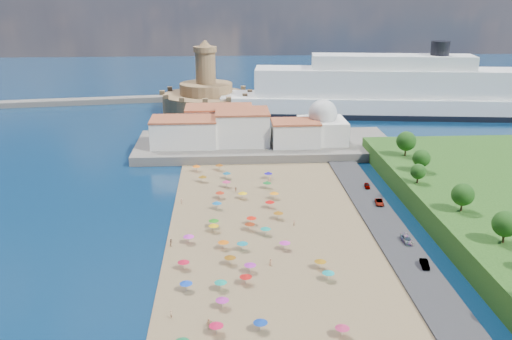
{
  "coord_description": "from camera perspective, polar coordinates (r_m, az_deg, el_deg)",
  "views": [
    {
      "loc": [
        -4.82,
        -121.15,
        55.88
      ],
      "look_at": [
        4.0,
        25.0,
        8.0
      ],
      "focal_mm": 40.0,
      "sensor_mm": 36.0,
      "label": 1
    }
  ],
  "objects": [
    {
      "name": "domed_building",
      "position": [
        200.84,
        6.65,
        4.48
      ],
      "size": [
        16.0,
        16.0,
        15.0
      ],
      "color": "silver",
      "rests_on": "terrace"
    },
    {
      "name": "waterfront_buildings",
      "position": [
        200.63,
        -2.85,
        4.24
      ],
      "size": [
        57.0,
        29.0,
        11.0
      ],
      "color": "silver",
      "rests_on": "terrace"
    },
    {
      "name": "cruise_ship",
      "position": [
        260.13,
        13.28,
        7.4
      ],
      "size": [
        151.22,
        40.26,
        32.7
      ],
      "color": "black",
      "rests_on": "ground"
    },
    {
      "name": "fortress",
      "position": [
        263.88,
        -4.99,
        7.29
      ],
      "size": [
        40.0,
        40.0,
        32.4
      ],
      "color": "#A37F51",
      "rests_on": "ground"
    },
    {
      "name": "parked_cars",
      "position": [
        142.79,
        13.49,
        -4.87
      ],
      "size": [
        2.76,
        51.78,
        1.37
      ],
      "color": "gray",
      "rests_on": "promenade"
    },
    {
      "name": "hillside_trees",
      "position": [
        138.51,
        19.85,
        -2.39
      ],
      "size": [
        11.3,
        107.07,
        7.6
      ],
      "color": "#382314",
      "rests_on": "hillside"
    },
    {
      "name": "ground",
      "position": [
        133.51,
        -1.07,
        -6.64
      ],
      "size": [
        700.0,
        700.0,
        0.0
      ],
      "primitive_type": "plane",
      "color": "#071938",
      "rests_on": "ground"
    },
    {
      "name": "terrace",
      "position": [
        202.17,
        0.88,
        2.5
      ],
      "size": [
        90.0,
        36.0,
        3.0
      ],
      "primitive_type": "cube",
      "color": "#59544C",
      "rests_on": "ground"
    },
    {
      "name": "beachgoers",
      "position": [
        128.34,
        -3.8,
        -7.2
      ],
      "size": [
        30.56,
        96.02,
        1.86
      ],
      "color": "tan",
      "rests_on": "beach"
    },
    {
      "name": "jetty",
      "position": [
        235.7,
        -5.12,
        4.62
      ],
      "size": [
        18.0,
        70.0,
        2.4
      ],
      "primitive_type": "cube",
      "color": "#59544C",
      "rests_on": "ground"
    },
    {
      "name": "breakwater",
      "position": [
        298.67,
        -24.15,
        6.0
      ],
      "size": [
        199.03,
        34.77,
        2.6
      ],
      "primitive_type": "cube",
      "rotation": [
        0.0,
        0.0,
        0.14
      ],
      "color": "#59544C",
      "rests_on": "ground"
    },
    {
      "name": "beach_parasols",
      "position": [
        122.44,
        -1.41,
        -7.93
      ],
      "size": [
        32.07,
        113.83,
        2.2
      ],
      "color": "gray",
      "rests_on": "beach"
    }
  ]
}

